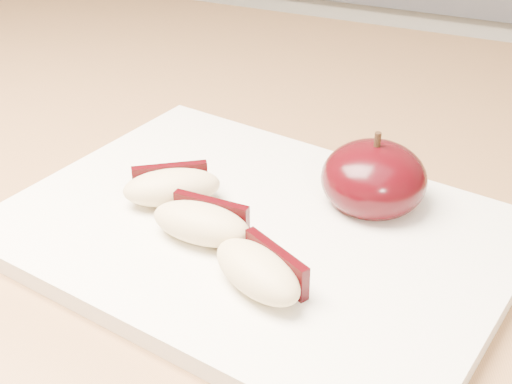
% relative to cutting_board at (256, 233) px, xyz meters
% --- Properties ---
extents(back_cabinet, '(2.40, 0.62, 0.94)m').
position_rel_cutting_board_xyz_m(back_cabinet, '(-0.02, 0.85, -0.44)').
color(back_cabinet, silver).
rests_on(back_cabinet, ground).
extents(cutting_board, '(0.36, 0.29, 0.01)m').
position_rel_cutting_board_xyz_m(cutting_board, '(0.00, 0.00, 0.00)').
color(cutting_board, white).
rests_on(cutting_board, island_counter).
extents(apple_half, '(0.10, 0.10, 0.06)m').
position_rel_cutting_board_xyz_m(apple_half, '(0.06, 0.06, 0.02)').
color(apple_half, black).
rests_on(apple_half, cutting_board).
extents(apple_wedge_a, '(0.07, 0.06, 0.02)m').
position_rel_cutting_board_xyz_m(apple_wedge_a, '(-0.06, 0.00, 0.02)').
color(apple_wedge_a, '#D7BE88').
rests_on(apple_wedge_a, cutting_board).
extents(apple_wedge_b, '(0.07, 0.03, 0.02)m').
position_rel_cutting_board_xyz_m(apple_wedge_b, '(-0.02, -0.03, 0.02)').
color(apple_wedge_b, '#D7BE88').
rests_on(apple_wedge_b, cutting_board).
extents(apple_wedge_c, '(0.07, 0.06, 0.02)m').
position_rel_cutting_board_xyz_m(apple_wedge_c, '(0.03, -0.06, 0.02)').
color(apple_wedge_c, '#D7BE88').
rests_on(apple_wedge_c, cutting_board).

